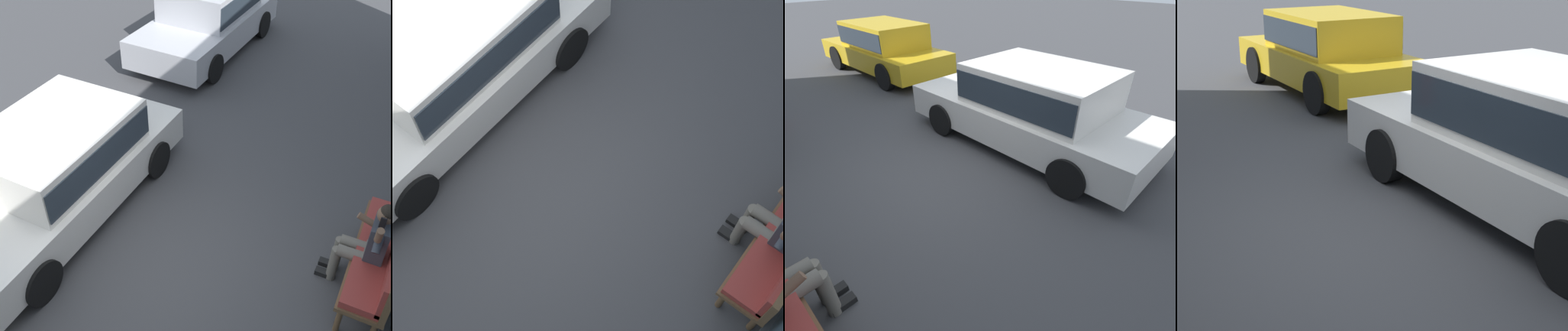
# 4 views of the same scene
# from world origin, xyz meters

# --- Properties ---
(ground_plane) EXTENTS (60.00, 60.00, 0.00)m
(ground_plane) POSITION_xyz_m (0.00, 0.00, 0.00)
(ground_plane) COLOR #424244
(bench) EXTENTS (1.98, 0.55, 1.04)m
(bench) POSITION_xyz_m (-0.93, 2.90, 0.61)
(bench) COLOR brown
(bench) RESTS_ON ground_plane
(person_on_phone) EXTENTS (0.73, 0.74, 1.38)m
(person_on_phone) POSITION_xyz_m (-0.85, 2.67, 0.74)
(person_on_phone) COLOR #6B665B
(person_on_phone) RESTS_ON ground_plane
(parked_car_near) EXTENTS (4.31, 2.05, 1.54)m
(parked_car_near) POSITION_xyz_m (-6.20, -2.01, 0.83)
(parked_car_near) COLOR silver
(parked_car_near) RESTS_ON ground_plane
(parked_car_mid) EXTENTS (4.44, 2.01, 1.43)m
(parked_car_mid) POSITION_xyz_m (-0.31, -1.65, 0.77)
(parked_car_mid) COLOR white
(parked_car_mid) RESTS_ON ground_plane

